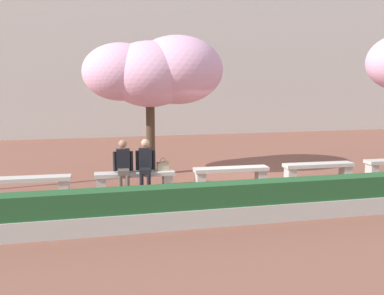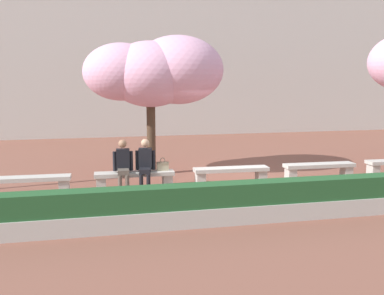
{
  "view_description": "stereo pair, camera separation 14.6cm",
  "coord_description": "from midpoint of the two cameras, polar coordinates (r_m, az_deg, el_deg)",
  "views": [
    {
      "loc": [
        -3.79,
        -11.3,
        2.82
      ],
      "look_at": [
        -1.04,
        0.2,
        1.0
      ],
      "focal_mm": 42.0,
      "sensor_mm": 36.0,
      "label": 1
    },
    {
      "loc": [
        -3.65,
        -11.33,
        2.82
      ],
      "look_at": [
        -1.04,
        0.2,
        1.0
      ],
      "focal_mm": 42.0,
      "sensor_mm": 36.0,
      "label": 2
    }
  ],
  "objects": [
    {
      "name": "handbag",
      "position": [
        11.71,
        -4.08,
        -2.31
      ],
      "size": [
        0.3,
        0.15,
        0.34
      ],
      "color": "tan",
      "rests_on": "stone_bench_near_west"
    },
    {
      "name": "planter_hedge_foreground",
      "position": [
        9.3,
        10.71,
        -6.57
      ],
      "size": [
        17.07,
        0.5,
        0.8
      ],
      "color": "#BCB7AD",
      "rests_on": "ground"
    },
    {
      "name": "person_seated_left",
      "position": [
        11.49,
        -9.09,
        -2.0
      ],
      "size": [
        0.51,
        0.7,
        1.29
      ],
      "color": "black",
      "rests_on": "ground"
    },
    {
      "name": "stone_bench_center",
      "position": [
        12.17,
        4.65,
        -3.18
      ],
      "size": [
        2.05,
        0.48,
        0.45
      ],
      "color": "#BCB7AD",
      "rests_on": "ground"
    },
    {
      "name": "cherry_tree_main",
      "position": [
        13.18,
        -4.95,
        9.52
      ],
      "size": [
        4.06,
        2.89,
        4.07
      ],
      "color": "#473323",
      "rests_on": "ground"
    },
    {
      "name": "person_seated_right",
      "position": [
        11.55,
        -6.3,
        -1.89
      ],
      "size": [
        0.5,
        0.72,
        1.29
      ],
      "color": "black",
      "rests_on": "ground"
    },
    {
      "name": "building_facade",
      "position": [
        24.34,
        -4.74,
        13.77
      ],
      "size": [
        28.0,
        4.0,
        9.93
      ],
      "primitive_type": "cube",
      "color": "beige",
      "rests_on": "ground"
    },
    {
      "name": "ground_plane",
      "position": [
        12.24,
        4.63,
        -4.6
      ],
      "size": [
        100.0,
        100.0,
        0.0
      ],
      "primitive_type": "plane",
      "color": "brown"
    },
    {
      "name": "stone_bench_near_west",
      "position": [
        11.65,
        -7.64,
        -3.77
      ],
      "size": [
        2.05,
        0.48,
        0.45
      ],
      "color": "#BCB7AD",
      "rests_on": "ground"
    },
    {
      "name": "stone_bench_west_end",
      "position": [
        11.69,
        -20.46,
        -4.21
      ],
      "size": [
        2.05,
        0.48,
        0.45
      ],
      "color": "#BCB7AD",
      "rests_on": "ground"
    },
    {
      "name": "stone_bench_near_east",
      "position": [
        13.2,
        15.45,
        -2.53
      ],
      "size": [
        2.05,
        0.48,
        0.45
      ],
      "color": "#BCB7AD",
      "rests_on": "ground"
    }
  ]
}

